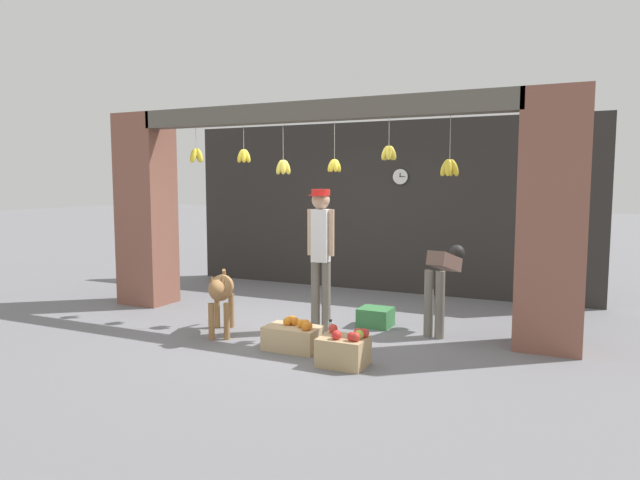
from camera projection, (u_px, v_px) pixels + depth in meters
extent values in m
plane|color=slate|center=(307.00, 327.00, 7.18)|extent=(60.00, 60.00, 0.00)
cube|color=#2D2B28|center=(379.00, 207.00, 9.49)|extent=(6.93, 0.12, 2.81)
cube|color=brown|center=(146.00, 210.00, 8.49)|extent=(0.70, 0.60, 2.81)
cube|color=brown|center=(553.00, 221.00, 6.13)|extent=(0.70, 0.60, 2.81)
cube|color=#5B564C|center=(310.00, 111.00, 7.01)|extent=(5.03, 0.24, 0.24)
cylinder|color=#B2AD99|center=(196.00, 138.00, 7.82)|extent=(0.01, 0.01, 0.29)
ellipsoid|color=yellow|center=(200.00, 155.00, 7.82)|extent=(0.14, 0.08, 0.22)
ellipsoid|color=yellow|center=(199.00, 156.00, 7.89)|extent=(0.08, 0.14, 0.22)
ellipsoid|color=yellow|center=(193.00, 156.00, 7.86)|extent=(0.14, 0.08, 0.22)
ellipsoid|color=yellow|center=(194.00, 155.00, 7.79)|extent=(0.08, 0.14, 0.22)
cylinder|color=#B2AD99|center=(244.00, 137.00, 7.48)|extent=(0.01, 0.01, 0.32)
ellipsoid|color=yellow|center=(247.00, 156.00, 7.49)|extent=(0.13, 0.07, 0.20)
ellipsoid|color=yellow|center=(247.00, 156.00, 7.54)|extent=(0.10, 0.12, 0.20)
ellipsoid|color=yellow|center=(244.00, 156.00, 7.56)|extent=(0.10, 0.12, 0.20)
ellipsoid|color=yellow|center=(241.00, 156.00, 7.53)|extent=(0.13, 0.07, 0.20)
ellipsoid|color=yellow|center=(241.00, 156.00, 7.48)|extent=(0.10, 0.12, 0.20)
ellipsoid|color=yellow|center=(244.00, 156.00, 7.46)|extent=(0.10, 0.12, 0.20)
cylinder|color=#B2AD99|center=(283.00, 141.00, 7.25)|extent=(0.01, 0.01, 0.47)
ellipsoid|color=yellow|center=(287.00, 167.00, 7.26)|extent=(0.14, 0.07, 0.21)
ellipsoid|color=yellow|center=(287.00, 167.00, 7.32)|extent=(0.11, 0.13, 0.22)
ellipsoid|color=yellow|center=(283.00, 167.00, 7.34)|extent=(0.11, 0.13, 0.22)
ellipsoid|color=yellow|center=(280.00, 167.00, 7.31)|extent=(0.14, 0.07, 0.21)
ellipsoid|color=yellow|center=(280.00, 167.00, 7.26)|extent=(0.11, 0.13, 0.22)
ellipsoid|color=yellow|center=(283.00, 167.00, 7.23)|extent=(0.11, 0.13, 0.22)
cylinder|color=#B2AD99|center=(335.00, 140.00, 6.87)|extent=(0.01, 0.01, 0.47)
ellipsoid|color=yellow|center=(338.00, 166.00, 6.88)|extent=(0.11, 0.06, 0.17)
ellipsoid|color=yellow|center=(338.00, 166.00, 6.92)|extent=(0.10, 0.10, 0.18)
ellipsoid|color=yellow|center=(335.00, 166.00, 6.94)|extent=(0.07, 0.11, 0.18)
ellipsoid|color=yellow|center=(332.00, 166.00, 6.93)|extent=(0.11, 0.09, 0.18)
ellipsoid|color=yellow|center=(331.00, 166.00, 6.90)|extent=(0.11, 0.09, 0.18)
ellipsoid|color=yellow|center=(332.00, 166.00, 6.87)|extent=(0.07, 0.11, 0.18)
ellipsoid|color=yellow|center=(335.00, 166.00, 6.86)|extent=(0.10, 0.10, 0.18)
cylinder|color=#B2AD99|center=(389.00, 132.00, 6.60)|extent=(0.01, 0.01, 0.33)
ellipsoid|color=gold|center=(393.00, 153.00, 6.61)|extent=(0.12, 0.07, 0.19)
ellipsoid|color=gold|center=(391.00, 153.00, 6.66)|extent=(0.09, 0.12, 0.19)
ellipsoid|color=gold|center=(386.00, 153.00, 6.67)|extent=(0.12, 0.10, 0.20)
ellipsoid|color=gold|center=(385.00, 153.00, 6.62)|extent=(0.12, 0.10, 0.20)
ellipsoid|color=gold|center=(389.00, 153.00, 6.58)|extent=(0.09, 0.12, 0.19)
cylinder|color=#B2AD99|center=(450.00, 137.00, 6.35)|extent=(0.01, 0.01, 0.49)
ellipsoid|color=yellow|center=(454.00, 168.00, 6.36)|extent=(0.14, 0.08, 0.21)
ellipsoid|color=yellow|center=(451.00, 168.00, 6.43)|extent=(0.08, 0.14, 0.21)
ellipsoid|color=yellow|center=(445.00, 168.00, 6.40)|extent=(0.14, 0.08, 0.21)
ellipsoid|color=yellow|center=(448.00, 168.00, 6.33)|extent=(0.08, 0.14, 0.21)
ellipsoid|color=#9E7042|center=(221.00, 288.00, 6.84)|extent=(0.61, 0.79, 0.29)
cylinder|color=#9E7042|center=(227.00, 321.00, 6.60)|extent=(0.07, 0.07, 0.43)
cylinder|color=#9E7042|center=(211.00, 322.00, 6.59)|extent=(0.07, 0.07, 0.43)
cylinder|color=#9E7042|center=(231.00, 310.00, 7.16)|extent=(0.07, 0.07, 0.43)
cylinder|color=#9E7042|center=(217.00, 311.00, 7.15)|extent=(0.07, 0.07, 0.43)
ellipsoid|color=#9E7042|center=(217.00, 288.00, 6.43)|extent=(0.29, 0.33, 0.20)
cone|color=brown|center=(222.00, 279.00, 6.42)|extent=(0.07, 0.07, 0.08)
cone|color=brown|center=(212.00, 279.00, 6.42)|extent=(0.07, 0.07, 0.08)
cylinder|color=#9E7042|center=(225.00, 279.00, 7.24)|extent=(0.15, 0.22, 0.30)
cylinder|color=#6B665B|center=(326.00, 296.00, 6.97)|extent=(0.11, 0.11, 0.85)
cylinder|color=#6B665B|center=(315.00, 296.00, 7.01)|extent=(0.11, 0.11, 0.85)
cube|color=white|center=(321.00, 236.00, 6.91)|extent=(0.21, 0.19, 0.64)
cylinder|color=tan|center=(332.00, 233.00, 6.86)|extent=(0.06, 0.06, 0.56)
cylinder|color=tan|center=(310.00, 232.00, 6.96)|extent=(0.06, 0.06, 0.56)
sphere|color=tan|center=(321.00, 200.00, 6.87)|extent=(0.22, 0.22, 0.22)
cylinder|color=red|center=(321.00, 192.00, 6.86)|extent=(0.23, 0.23, 0.08)
cube|color=red|center=(318.00, 195.00, 6.76)|extent=(0.20, 0.14, 0.01)
cylinder|color=#6B665B|center=(429.00, 303.00, 6.71)|extent=(0.11, 0.11, 0.80)
cylinder|color=#6B665B|center=(440.00, 305.00, 6.63)|extent=(0.11, 0.11, 0.80)
cube|color=brown|center=(445.00, 262.00, 6.84)|extent=(0.33, 0.62, 0.31)
sphere|color=black|center=(457.00, 252.00, 7.13)|extent=(0.19, 0.19, 0.19)
cube|color=tan|center=(293.00, 338.00, 6.21)|extent=(0.60, 0.38, 0.26)
sphere|color=orange|center=(306.00, 324.00, 6.15)|extent=(0.10, 0.10, 0.10)
sphere|color=orange|center=(291.00, 320.00, 6.32)|extent=(0.10, 0.10, 0.10)
sphere|color=orange|center=(308.00, 326.00, 6.06)|extent=(0.10, 0.10, 0.10)
sphere|color=orange|center=(295.00, 322.00, 6.24)|extent=(0.10, 0.10, 0.10)
sphere|color=orange|center=(287.00, 321.00, 6.25)|extent=(0.10, 0.10, 0.10)
sphere|color=orange|center=(293.00, 320.00, 6.31)|extent=(0.10, 0.10, 0.10)
sphere|color=orange|center=(306.00, 327.00, 6.03)|extent=(0.10, 0.10, 0.10)
sphere|color=orange|center=(301.00, 324.00, 6.15)|extent=(0.10, 0.10, 0.10)
cube|color=tan|center=(343.00, 351.00, 5.67)|extent=(0.47, 0.38, 0.29)
sphere|color=red|center=(364.00, 333.00, 5.67)|extent=(0.10, 0.10, 0.10)
sphere|color=red|center=(352.00, 337.00, 5.54)|extent=(0.10, 0.10, 0.10)
sphere|color=red|center=(361.00, 334.00, 5.65)|extent=(0.10, 0.10, 0.10)
sphere|color=#99B238|center=(359.00, 335.00, 5.62)|extent=(0.10, 0.10, 0.10)
sphere|color=red|center=(358.00, 333.00, 5.69)|extent=(0.10, 0.10, 0.10)
sphere|color=red|center=(333.00, 329.00, 5.84)|extent=(0.10, 0.10, 0.10)
sphere|color=red|center=(356.00, 337.00, 5.52)|extent=(0.10, 0.10, 0.10)
sphere|color=red|center=(336.00, 335.00, 5.59)|extent=(0.10, 0.10, 0.10)
sphere|color=red|center=(337.00, 335.00, 5.60)|extent=(0.10, 0.10, 0.10)
cube|color=#387A42|center=(376.00, 317.00, 7.21)|extent=(0.40, 0.36, 0.24)
cylinder|color=silver|center=(331.00, 332.00, 6.47)|extent=(0.06, 0.06, 0.24)
cylinder|color=black|center=(331.00, 321.00, 6.46)|extent=(0.04, 0.04, 0.03)
cylinder|color=black|center=(401.00, 177.00, 9.22)|extent=(0.26, 0.01, 0.26)
cylinder|color=white|center=(400.00, 177.00, 9.21)|extent=(0.25, 0.02, 0.25)
cube|color=black|center=(400.00, 175.00, 9.19)|extent=(0.01, 0.01, 0.07)
cube|color=black|center=(402.00, 177.00, 9.18)|extent=(0.09, 0.01, 0.01)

